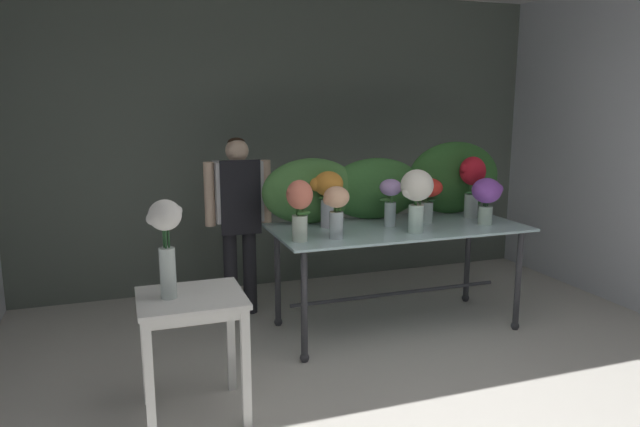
{
  "coord_description": "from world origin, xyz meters",
  "views": [
    {
      "loc": [
        -1.64,
        -2.25,
        1.88
      ],
      "look_at": [
        -0.31,
        1.56,
        1.09
      ],
      "focal_mm": 32.43,
      "sensor_mm": 36.0,
      "label": 1
    }
  ],
  "objects_px": {
    "vase_ivory_roses": "(417,193)",
    "vase_crimson_anemones": "(472,180)",
    "side_table_white": "(192,315)",
    "vase_white_roses_tall": "(166,237)",
    "vase_sunset_stock": "(328,193)",
    "vase_coral_ranunculus": "(300,205)",
    "vase_scarlet_freesia": "(427,193)",
    "florist": "(239,207)",
    "vase_violet_peonies": "(487,195)",
    "display_table_glass": "(398,241)",
    "vase_peach_snapdragons": "(336,207)",
    "vase_lilac_lilies": "(390,197)"
  },
  "relations": [
    {
      "from": "display_table_glass",
      "to": "side_table_white",
      "type": "distance_m",
      "value": 1.97
    },
    {
      "from": "vase_scarlet_freesia",
      "to": "side_table_white",
      "type": "bearing_deg",
      "value": -156.37
    },
    {
      "from": "side_table_white",
      "to": "vase_crimson_anemones",
      "type": "xyz_separation_m",
      "value": [
        2.53,
        0.96,
        0.57
      ]
    },
    {
      "from": "florist",
      "to": "vase_ivory_roses",
      "type": "distance_m",
      "value": 1.56
    },
    {
      "from": "vase_peach_snapdragons",
      "to": "vase_violet_peonies",
      "type": "bearing_deg",
      "value": 3.07
    },
    {
      "from": "vase_lilac_lilies",
      "to": "vase_scarlet_freesia",
      "type": "relative_size",
      "value": 1.03
    },
    {
      "from": "vase_lilac_lilies",
      "to": "vase_scarlet_freesia",
      "type": "distance_m",
      "value": 0.36
    },
    {
      "from": "vase_ivory_roses",
      "to": "vase_coral_ranunculus",
      "type": "height_order",
      "value": "vase_ivory_roses"
    },
    {
      "from": "vase_crimson_anemones",
      "to": "vase_scarlet_freesia",
      "type": "distance_m",
      "value": 0.48
    },
    {
      "from": "vase_peach_snapdragons",
      "to": "vase_violet_peonies",
      "type": "xyz_separation_m",
      "value": [
        1.36,
        0.07,
        0.01
      ]
    },
    {
      "from": "vase_scarlet_freesia",
      "to": "vase_sunset_stock",
      "type": "relative_size",
      "value": 0.83
    },
    {
      "from": "display_table_glass",
      "to": "vase_sunset_stock",
      "type": "bearing_deg",
      "value": 163.66
    },
    {
      "from": "vase_sunset_stock",
      "to": "vase_white_roses_tall",
      "type": "distance_m",
      "value": 1.68
    },
    {
      "from": "vase_crimson_anemones",
      "to": "vase_violet_peonies",
      "type": "distance_m",
      "value": 0.29
    },
    {
      "from": "vase_coral_ranunculus",
      "to": "vase_scarlet_freesia",
      "type": "xyz_separation_m",
      "value": [
        1.2,
        0.28,
        -0.02
      ]
    },
    {
      "from": "side_table_white",
      "to": "vase_crimson_anemones",
      "type": "height_order",
      "value": "vase_crimson_anemones"
    },
    {
      "from": "vase_ivory_roses",
      "to": "vase_violet_peonies",
      "type": "relative_size",
      "value": 1.28
    },
    {
      "from": "vase_lilac_lilies",
      "to": "vase_white_roses_tall",
      "type": "relative_size",
      "value": 0.67
    },
    {
      "from": "display_table_glass",
      "to": "vase_lilac_lilies",
      "type": "bearing_deg",
      "value": 156.06
    },
    {
      "from": "vase_lilac_lilies",
      "to": "vase_peach_snapdragons",
      "type": "xyz_separation_m",
      "value": [
        -0.57,
        -0.26,
        -0.0
      ]
    },
    {
      "from": "florist",
      "to": "vase_ivory_roses",
      "type": "height_order",
      "value": "florist"
    },
    {
      "from": "vase_ivory_roses",
      "to": "vase_scarlet_freesia",
      "type": "relative_size",
      "value": 1.3
    },
    {
      "from": "display_table_glass",
      "to": "vase_scarlet_freesia",
      "type": "xyz_separation_m",
      "value": [
        0.29,
        0.06,
        0.38
      ]
    },
    {
      "from": "vase_ivory_roses",
      "to": "vase_crimson_anemones",
      "type": "bearing_deg",
      "value": 26.19
    },
    {
      "from": "vase_scarlet_freesia",
      "to": "vase_white_roses_tall",
      "type": "distance_m",
      "value": 2.37
    },
    {
      "from": "display_table_glass",
      "to": "vase_peach_snapdragons",
      "type": "xyz_separation_m",
      "value": [
        -0.63,
        -0.23,
        0.36
      ]
    },
    {
      "from": "vase_lilac_lilies",
      "to": "vase_violet_peonies",
      "type": "xyz_separation_m",
      "value": [
        0.79,
        -0.19,
        0.01
      ]
    },
    {
      "from": "florist",
      "to": "vase_sunset_stock",
      "type": "bearing_deg",
      "value": -43.91
    },
    {
      "from": "vase_crimson_anemones",
      "to": "vase_coral_ranunculus",
      "type": "distance_m",
      "value": 1.7
    },
    {
      "from": "vase_ivory_roses",
      "to": "vase_scarlet_freesia",
      "type": "xyz_separation_m",
      "value": [
        0.27,
        0.31,
        -0.06
      ]
    },
    {
      "from": "display_table_glass",
      "to": "vase_violet_peonies",
      "type": "relative_size",
      "value": 5.32
    },
    {
      "from": "vase_scarlet_freesia",
      "to": "vase_white_roses_tall",
      "type": "xyz_separation_m",
      "value": [
        -2.19,
        -0.9,
        -0.0
      ]
    },
    {
      "from": "vase_lilac_lilies",
      "to": "vase_sunset_stock",
      "type": "distance_m",
      "value": 0.51
    },
    {
      "from": "display_table_glass",
      "to": "vase_scarlet_freesia",
      "type": "bearing_deg",
      "value": 11.48
    },
    {
      "from": "vase_scarlet_freesia",
      "to": "display_table_glass",
      "type": "bearing_deg",
      "value": -168.52
    },
    {
      "from": "vase_peach_snapdragons",
      "to": "vase_violet_peonies",
      "type": "distance_m",
      "value": 1.36
    },
    {
      "from": "vase_lilac_lilies",
      "to": "vase_violet_peonies",
      "type": "relative_size",
      "value": 1.01
    },
    {
      "from": "vase_violet_peonies",
      "to": "vase_ivory_roses",
      "type": "bearing_deg",
      "value": -172.81
    },
    {
      "from": "florist",
      "to": "vase_violet_peonies",
      "type": "bearing_deg",
      "value": -25.67
    },
    {
      "from": "florist",
      "to": "vase_peach_snapdragons",
      "type": "distance_m",
      "value": 1.12
    },
    {
      "from": "vase_lilac_lilies",
      "to": "vase_peach_snapdragons",
      "type": "relative_size",
      "value": 0.99
    },
    {
      "from": "vase_lilac_lilies",
      "to": "vase_coral_ranunculus",
      "type": "bearing_deg",
      "value": -163.73
    },
    {
      "from": "vase_sunset_stock",
      "to": "vase_white_roses_tall",
      "type": "xyz_separation_m",
      "value": [
        -1.34,
        -1.01,
        -0.03
      ]
    },
    {
      "from": "vase_violet_peonies",
      "to": "display_table_glass",
      "type": "bearing_deg",
      "value": 167.61
    },
    {
      "from": "vase_white_roses_tall",
      "to": "side_table_white",
      "type": "bearing_deg",
      "value": -0.49
    },
    {
      "from": "florist",
      "to": "vase_crimson_anemones",
      "type": "relative_size",
      "value": 2.94
    },
    {
      "from": "florist",
      "to": "vase_violet_peonies",
      "type": "relative_size",
      "value": 4.08
    },
    {
      "from": "vase_peach_snapdragons",
      "to": "vase_white_roses_tall",
      "type": "xyz_separation_m",
      "value": [
        -1.26,
        -0.61,
        0.01
      ]
    },
    {
      "from": "vase_scarlet_freesia",
      "to": "vase_crimson_anemones",
      "type": "bearing_deg",
      "value": 6.73
    },
    {
      "from": "side_table_white",
      "to": "vase_white_roses_tall",
      "type": "bearing_deg",
      "value": 179.51
    }
  ]
}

